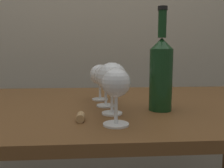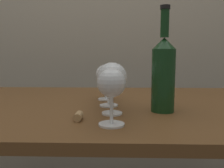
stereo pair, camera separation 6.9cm
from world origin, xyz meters
The scene contains 8 objects.
back_wall centered at (0.00, 0.86, 1.30)m, with size 5.00×0.08×2.60m, color #B2A893.
dining_table centered at (0.00, 0.00, 0.66)m, with size 1.53×0.79×0.75m.
wine_glass_rose centered at (0.03, -0.27, 0.85)m, with size 0.07×0.07×0.15m.
wine_glass_port centered at (0.02, -0.16, 0.85)m, with size 0.09×0.09×0.16m.
wine_glass_white centered at (0.01, -0.05, 0.85)m, with size 0.08×0.08×0.14m.
wine_glass_amber centered at (-0.01, 0.06, 0.84)m, with size 0.08×0.08×0.14m.
wine_bottle centered at (0.18, -0.12, 0.87)m, with size 0.07×0.07×0.32m.
cork centered at (-0.07, -0.23, 0.76)m, with size 0.02×0.02×0.04m, color tan.
Camera 2 is at (0.05, -0.85, 0.93)m, focal length 37.48 mm.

